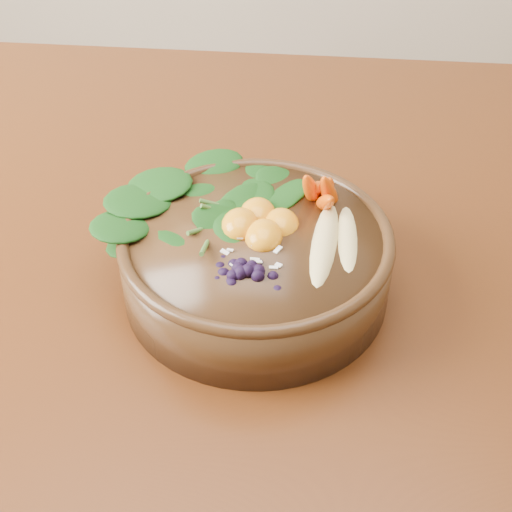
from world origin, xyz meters
TOP-DOWN VIEW (x-y plane):
  - dining_table at (0.00, 0.00)m, footprint 1.60×0.90m
  - stoneware_bowl at (0.04, -0.16)m, footprint 0.30×0.30m
  - kale_heap at (0.00, -0.09)m, footprint 0.20×0.18m
  - carrot_cluster at (0.10, -0.08)m, footprint 0.06×0.06m
  - banana_halves at (0.13, -0.16)m, footprint 0.06×0.16m
  - mandarin_cluster at (0.05, -0.14)m, footprint 0.09×0.09m
  - blueberry_pile at (0.04, -0.21)m, footprint 0.14×0.11m
  - coconut_flakes at (0.04, -0.18)m, footprint 0.09×0.07m

SIDE VIEW (x-z plane):
  - dining_table at x=0.00m, z-range 0.28..1.03m
  - stoneware_bowl at x=0.04m, z-range 0.75..0.83m
  - coconut_flakes at x=0.04m, z-range 0.83..0.83m
  - banana_halves at x=0.13m, z-range 0.83..0.85m
  - mandarin_cluster at x=0.05m, z-range 0.83..0.86m
  - blueberry_pile at x=0.04m, z-range 0.83..0.87m
  - kale_heap at x=0.00m, z-range 0.83..0.87m
  - carrot_cluster at x=0.10m, z-range 0.83..0.90m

